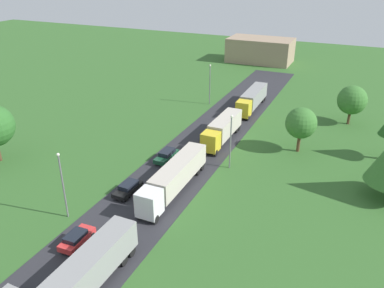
% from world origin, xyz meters
% --- Properties ---
extents(road, '(10.00, 140.00, 0.06)m').
position_xyz_m(road, '(0.00, 24.50, 0.03)').
color(road, '#2B2B30').
rests_on(road, ground).
extents(lane_marking_centre, '(0.16, 118.29, 0.01)m').
position_xyz_m(lane_marking_centre, '(0.00, 19.21, 0.07)').
color(lane_marking_centre, white).
rests_on(lane_marking_centre, road).
extents(truck_lead, '(2.54, 14.16, 3.52)m').
position_xyz_m(truck_lead, '(2.63, 14.12, 2.10)').
color(truck_lead, yellow).
rests_on(truck_lead, road).
extents(truck_second, '(2.57, 14.68, 3.47)m').
position_xyz_m(truck_second, '(2.17, 32.44, 2.09)').
color(truck_second, white).
rests_on(truck_second, road).
extents(truck_third, '(2.57, 11.91, 3.56)m').
position_xyz_m(truck_third, '(2.35, 49.01, 2.11)').
color(truck_third, yellow).
rests_on(truck_third, road).
extents(truck_fourth, '(2.65, 13.58, 3.51)m').
position_xyz_m(truck_fourth, '(2.40, 65.33, 2.10)').
color(truck_fourth, yellow).
rests_on(truck_fourth, road).
extents(car_third, '(1.93, 4.12, 1.41)m').
position_xyz_m(car_third, '(-2.23, 19.27, 0.81)').
color(car_third, red).
rests_on(car_third, road).
extents(car_fourth, '(1.95, 4.37, 1.41)m').
position_xyz_m(car_fourth, '(-2.76, 29.54, 0.80)').
color(car_fourth, black).
rests_on(car_fourth, road).
extents(car_fifth, '(1.89, 4.62, 1.51)m').
position_xyz_m(car_fifth, '(-2.56, 39.34, 0.85)').
color(car_fifth, '#19472D').
rests_on(car_fifth, road).
extents(lamppost_second, '(0.36, 0.36, 8.00)m').
position_xyz_m(lamppost_second, '(-6.36, 22.70, 4.48)').
color(lamppost_second, slate).
rests_on(lamppost_second, ground).
extents(lamppost_third, '(0.36, 0.36, 7.82)m').
position_xyz_m(lamppost_third, '(6.39, 41.03, 4.38)').
color(lamppost_third, slate).
rests_on(lamppost_third, ground).
extents(lamppost_fourth, '(0.36, 0.36, 8.00)m').
position_xyz_m(lamppost_fourth, '(-6.13, 64.59, 4.48)').
color(lamppost_fourth, slate).
rests_on(lamppost_fourth, ground).
extents(tree_maple, '(4.61, 4.61, 6.89)m').
position_xyz_m(tree_maple, '(14.07, 50.25, 4.56)').
color(tree_maple, '#513823').
rests_on(tree_maple, ground).
extents(tree_elm, '(4.99, 4.99, 6.92)m').
position_xyz_m(tree_elm, '(20.10, 64.93, 4.41)').
color(tree_elm, '#513823').
rests_on(tree_elm, ground).
extents(distant_building, '(17.57, 10.14, 6.54)m').
position_xyz_m(distant_building, '(-6.74, 104.01, 3.27)').
color(distant_building, '#9E846B').
rests_on(distant_building, ground).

